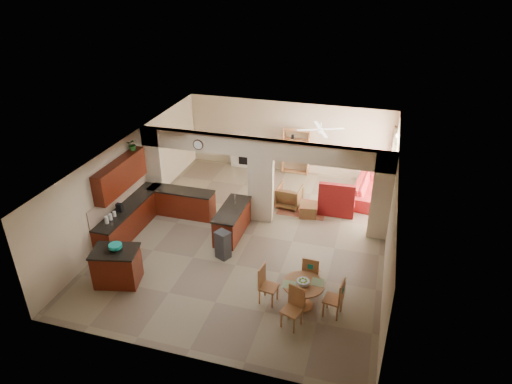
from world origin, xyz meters
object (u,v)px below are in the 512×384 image
(kitchen_island, at_px, (117,266))
(dining_table, at_px, (303,291))
(armchair, at_px, (289,196))
(sofa, at_px, (369,190))

(kitchen_island, xyz_separation_m, dining_table, (4.85, 0.43, -0.03))
(dining_table, bearing_deg, armchair, 106.28)
(kitchen_island, height_order, dining_table, kitchen_island)
(sofa, xyz_separation_m, armchair, (-2.60, -1.31, 0.03))
(armchair, bearing_deg, sofa, -148.72)
(dining_table, height_order, armchair, armchair)
(armchair, bearing_deg, kitchen_island, 61.63)
(kitchen_island, distance_m, armchair, 6.31)
(kitchen_island, bearing_deg, dining_table, -7.94)
(dining_table, relative_size, sofa, 0.43)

